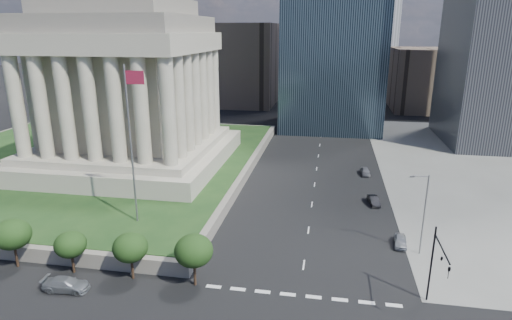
% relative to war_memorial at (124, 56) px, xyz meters
% --- Properties ---
extents(ground, '(500.00, 500.00, 0.00)m').
position_rel_war_memorial_xyz_m(ground, '(34.00, 52.00, -21.40)').
color(ground, black).
rests_on(ground, ground).
extents(plaza_terrace, '(66.00, 70.00, 1.80)m').
position_rel_war_memorial_xyz_m(plaza_terrace, '(-11.00, 2.00, -20.50)').
color(plaza_terrace, slate).
rests_on(plaza_terrace, ground).
extents(plaza_lawn, '(64.00, 68.00, 0.10)m').
position_rel_war_memorial_xyz_m(plaza_lawn, '(-11.00, 2.00, -19.55)').
color(plaza_lawn, '#193516').
rests_on(plaza_lawn, plaza_terrace).
extents(war_memorial, '(34.00, 34.00, 39.00)m').
position_rel_war_memorial_xyz_m(war_memorial, '(0.00, 0.00, 0.00)').
color(war_memorial, gray).
rests_on(war_memorial, plaza_lawn).
extents(flagpole, '(2.52, 0.24, 20.00)m').
position_rel_war_memorial_xyz_m(flagpole, '(12.17, -24.00, -8.29)').
color(flagpole, slate).
rests_on(flagpole, plaza_lawn).
extents(midrise_glass, '(26.00, 26.00, 60.00)m').
position_rel_war_memorial_xyz_m(midrise_glass, '(36.00, 47.00, 8.60)').
color(midrise_glass, black).
rests_on(midrise_glass, ground).
extents(building_filler_ne, '(20.00, 30.00, 20.00)m').
position_rel_war_memorial_xyz_m(building_filler_ne, '(66.00, 82.00, -11.40)').
color(building_filler_ne, brown).
rests_on(building_filler_ne, ground).
extents(building_filler_nw, '(24.00, 30.00, 28.00)m').
position_rel_war_memorial_xyz_m(building_filler_nw, '(4.00, 82.00, -7.40)').
color(building_filler_nw, brown).
rests_on(building_filler_nw, ground).
extents(traffic_signal_ne, '(0.30, 5.74, 8.00)m').
position_rel_war_memorial_xyz_m(traffic_signal_ne, '(46.50, -34.30, -16.15)').
color(traffic_signal_ne, black).
rests_on(traffic_signal_ne, ground).
extents(street_lamp_north, '(2.13, 0.22, 10.00)m').
position_rel_war_memorial_xyz_m(street_lamp_north, '(47.33, -23.00, -15.74)').
color(street_lamp_north, slate).
rests_on(street_lamp_north, ground).
extents(suv_grey, '(4.93, 2.26, 1.40)m').
position_rel_war_memorial_xyz_m(suv_grey, '(10.25, -37.28, -20.70)').
color(suv_grey, slate).
rests_on(suv_grey, ground).
extents(parked_sedan_near, '(1.85, 3.83, 1.26)m').
position_rel_war_memorial_xyz_m(parked_sedan_near, '(45.50, -21.29, -20.77)').
color(parked_sedan_near, '#9A9DA2').
rests_on(parked_sedan_near, ground).
extents(parked_sedan_mid, '(3.95, 1.91, 1.25)m').
position_rel_war_memorial_xyz_m(parked_sedan_mid, '(43.33, -8.27, -20.78)').
color(parked_sedan_mid, black).
rests_on(parked_sedan_mid, ground).
extents(parked_sedan_far, '(4.05, 1.90, 1.34)m').
position_rel_war_memorial_xyz_m(parked_sedan_far, '(43.00, 5.91, -20.73)').
color(parked_sedan_far, slate).
rests_on(parked_sedan_far, ground).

